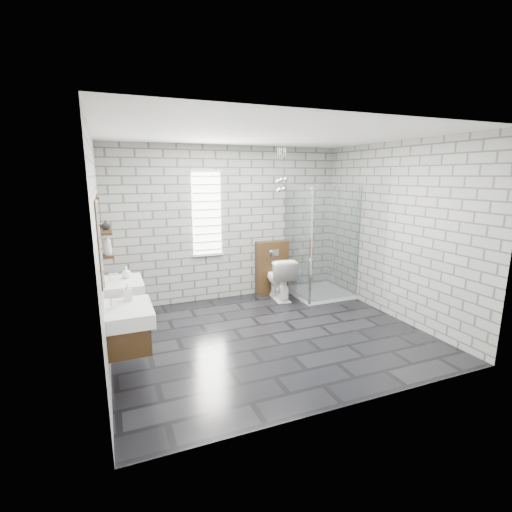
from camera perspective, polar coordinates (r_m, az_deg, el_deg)
floor at (r=5.35m, az=2.10°, el=-12.04°), size 4.20×3.60×0.02m
ceiling at (r=4.90m, az=2.36°, el=18.32°), size 4.20×3.60×0.02m
wall_back at (r=6.62m, az=-4.24°, el=4.95°), size 4.20×0.02×2.70m
wall_front at (r=3.42m, az=14.78°, el=-2.48°), size 4.20×0.02×2.70m
wall_left at (r=4.52m, az=-22.96°, el=0.53°), size 0.02×3.60×2.70m
wall_right at (r=6.11m, az=20.61°, el=3.58°), size 0.02×3.60×2.70m
vanity_left at (r=4.17m, az=-19.52°, el=-8.63°), size 0.47×0.70×1.57m
vanity_right at (r=5.18m, az=-20.12°, el=-4.61°), size 0.47×0.70×1.57m
shelf_lower at (r=4.48m, az=-21.91°, el=0.12°), size 0.14×0.30×0.03m
shelf_upper at (r=4.43m, az=-22.18°, el=3.40°), size 0.14×0.30×0.03m
window at (r=6.46m, az=-7.59°, el=6.48°), size 0.56×0.05×1.48m
cistern_panel at (r=6.96m, az=2.43°, el=-1.78°), size 0.60×0.20×1.00m
flush_plate at (r=6.80m, az=2.82°, el=0.47°), size 0.18×0.01×0.12m
shower_enclosure at (r=6.84m, az=9.59°, el=-2.17°), size 1.00×1.00×2.03m
pendant_cluster at (r=6.47m, az=3.89°, el=11.11°), size 0.25×0.19×0.79m
toilet at (r=6.71m, az=3.58°, el=-3.39°), size 0.50×0.79×0.76m
soap_bottle_a at (r=4.30m, az=-19.17°, el=-5.23°), size 0.09×0.09×0.20m
soap_bottle_b at (r=5.23m, az=-19.32°, el=-2.40°), size 0.17×0.17×0.16m
soap_bottle_c at (r=4.38m, az=-21.91°, el=1.65°), size 0.11×0.11×0.24m
vase at (r=4.53m, az=-22.13°, el=4.46°), size 0.12×0.12×0.11m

